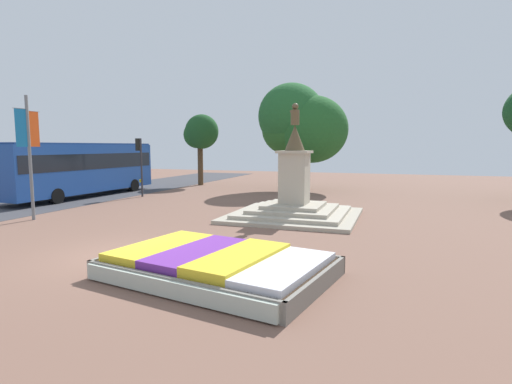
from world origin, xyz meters
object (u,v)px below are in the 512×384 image
object	(u,v)px
flower_planter	(217,265)
traffic_light_far_corner	(140,157)
city_bus	(82,166)
statue_monument	(294,199)
banner_pole	(29,151)

from	to	relation	value
flower_planter	traffic_light_far_corner	world-z (taller)	traffic_light_far_corner
city_bus	traffic_light_far_corner	bearing A→B (deg)	19.50
traffic_light_far_corner	city_bus	size ratio (longest dim) A/B	0.33
statue_monument	city_bus	bearing A→B (deg)	169.23
flower_planter	statue_monument	distance (m)	9.06
flower_planter	traffic_light_far_corner	xyz separation A→B (m)	(-11.63, 13.17, 2.33)
statue_monument	traffic_light_far_corner	xyz separation A→B (m)	(-11.40, 4.12, 1.79)
traffic_light_far_corner	city_bus	distance (m)	3.85
flower_planter	city_bus	size ratio (longest dim) A/B	0.53
banner_pole	city_bus	xyz separation A→B (m)	(-4.03, 7.46, -1.07)
flower_planter	traffic_light_far_corner	size ratio (longest dim) A/B	1.59
flower_planter	statue_monument	xyz separation A→B (m)	(-0.22, 9.05, 0.54)
traffic_light_far_corner	banner_pole	size ratio (longest dim) A/B	0.69
flower_planter	statue_monument	bearing A→B (deg)	91.41
city_bus	flower_planter	bearing A→B (deg)	-38.04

